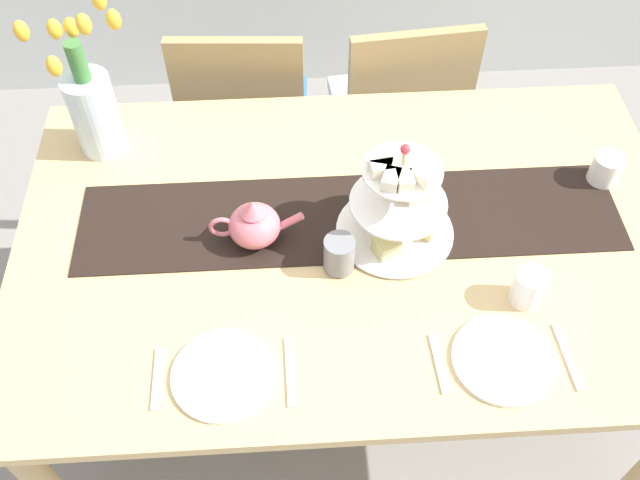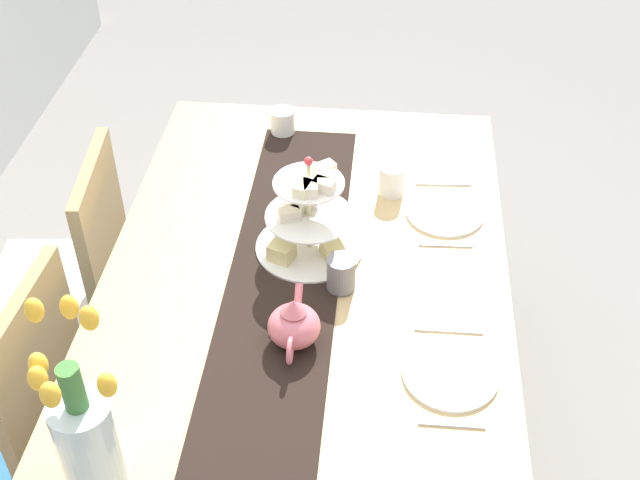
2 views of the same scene
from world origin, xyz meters
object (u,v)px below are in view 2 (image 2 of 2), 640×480
at_px(mug_grey, 341,273).
at_px(cream_jug, 283,122).
at_px(fork_left, 452,424).
at_px(mug_white_text, 392,180).
at_px(tiered_cake_stand, 308,220).
at_px(dinner_plate_right, 445,212).
at_px(dining_table, 306,300).
at_px(knife_left, 449,330).
at_px(tulip_vase, 85,432).
at_px(chair_left, 10,405).
at_px(fork_right, 446,244).
at_px(dinner_plate_left, 450,374).
at_px(knife_right, 444,184).
at_px(teapot, 294,325).
at_px(chair_right, 74,271).

bearing_deg(mug_grey, cream_jug, 18.76).
xyz_separation_m(fork_left, mug_white_text, (0.85, 0.16, 0.04)).
height_order(tiered_cake_stand, dinner_plate_right, tiered_cake_stand).
bearing_deg(dining_table, knife_left, -114.50).
bearing_deg(tulip_vase, chair_left, 47.53).
bearing_deg(fork_right, cream_jug, 44.81).
relative_size(tulip_vase, dinner_plate_left, 1.97).
relative_size(cream_jug, knife_left, 0.50).
distance_m(tiered_cake_stand, tulip_vase, 0.86).
distance_m(tulip_vase, fork_left, 0.79).
bearing_deg(dining_table, knife_right, -40.28).
bearing_deg(knife_right, mug_grey, 150.22).
bearing_deg(dinner_plate_left, dinner_plate_right, 0.00).
height_order(chair_left, tulip_vase, tulip_vase).
height_order(knife_left, dinner_plate_right, dinner_plate_right).
xyz_separation_m(dining_table, dinner_plate_left, (-0.32, -0.38, 0.10)).
bearing_deg(tiered_cake_stand, dinner_plate_right, -62.43).
xyz_separation_m(tulip_vase, fork_left, (0.21, -0.75, -0.15)).
bearing_deg(knife_left, cream_jug, 31.49).
height_order(tulip_vase, mug_grey, tulip_vase).
xyz_separation_m(tiered_cake_stand, knife_left, (-0.28, -0.38, -0.10)).
relative_size(tiered_cake_stand, dinner_plate_left, 1.32).
bearing_deg(dinner_plate_left, mug_grey, 45.49).
bearing_deg(chair_left, dining_table, -68.93).
relative_size(knife_left, dinner_plate_right, 0.74).
distance_m(tulip_vase, dinner_plate_right, 1.24).
xyz_separation_m(teapot, mug_white_text, (0.64, -0.22, -0.01)).
bearing_deg(dining_table, tulip_vase, 151.41).
relative_size(teapot, fork_right, 1.59).
relative_size(cream_jug, mug_grey, 0.89).
bearing_deg(mug_grey, fork_left, -146.30).
height_order(chair_left, chair_right, same).
bearing_deg(tulip_vase, mug_grey, -36.48).
distance_m(tiered_cake_stand, dinner_plate_left, 0.58).
relative_size(fork_left, fork_right, 1.00).
relative_size(dining_table, fork_right, 11.47).
relative_size(cream_jug, knife_right, 0.50).
xyz_separation_m(knife_right, mug_grey, (-0.49, 0.28, 0.05)).
height_order(fork_left, dinner_plate_right, dinner_plate_right).
bearing_deg(dining_table, teapot, 180.00).
bearing_deg(dinner_plate_right, knife_left, 180.00).
xyz_separation_m(tulip_vase, mug_white_text, (1.06, -0.59, -0.11)).
bearing_deg(cream_jug, fork_right, -135.19).
distance_m(fork_right, mug_grey, 0.35).
height_order(tulip_vase, cream_jug, tulip_vase).
distance_m(dinner_plate_right, mug_white_text, 0.19).
height_order(tulip_vase, fork_left, tulip_vase).
relative_size(fork_left, knife_right, 0.88).
xyz_separation_m(dining_table, fork_left, (-0.46, -0.38, 0.10)).
distance_m(tiered_cake_stand, mug_grey, 0.19).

